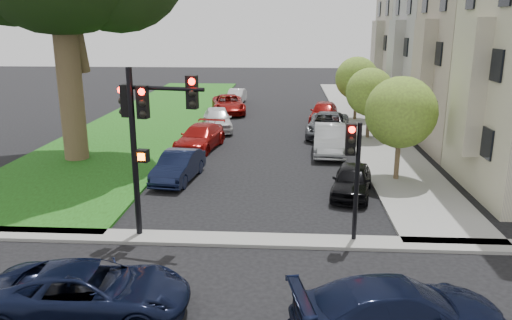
# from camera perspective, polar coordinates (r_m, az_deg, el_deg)

# --- Properties ---
(ground) EXTENTS (140.00, 140.00, 0.00)m
(ground) POSITION_cam_1_polar(r_m,az_deg,el_deg) (15.01, -1.24, -12.50)
(ground) COLOR black
(ground) RESTS_ON ground
(grass_strip) EXTENTS (8.00, 44.00, 0.12)m
(grass_strip) POSITION_cam_1_polar(r_m,az_deg,el_deg) (39.20, -11.49, 4.81)
(grass_strip) COLOR #1B360D
(grass_strip) RESTS_ON ground
(sidewalk_right) EXTENTS (3.50, 44.00, 0.12)m
(sidewalk_right) POSITION_cam_1_polar(r_m,az_deg,el_deg) (38.28, 12.01, 4.54)
(sidewalk_right) COLOR gray
(sidewalk_right) RESTS_ON ground
(sidewalk_cross) EXTENTS (60.00, 1.00, 0.12)m
(sidewalk_cross) POSITION_cam_1_polar(r_m,az_deg,el_deg) (16.77, -0.66, -9.13)
(sidewalk_cross) COLOR gray
(sidewalk_cross) RESTS_ON ground
(house_b) EXTENTS (7.70, 7.55, 15.97)m
(house_b) POSITION_cam_1_polar(r_m,az_deg,el_deg) (30.86, 25.87, 13.72)
(house_b) COLOR #A8A293
(house_b) RESTS_ON ground
(house_c) EXTENTS (7.70, 7.55, 15.97)m
(house_c) POSITION_cam_1_polar(r_m,az_deg,el_deg) (37.94, 21.63, 14.18)
(house_c) COLOR #9E9690
(house_c) RESTS_ON ground
(house_d) EXTENTS (7.70, 7.55, 15.97)m
(house_d) POSITION_cam_1_polar(r_m,az_deg,el_deg) (45.16, 18.72, 14.46)
(house_d) COLOR gray
(house_d) RESTS_ON ground
(small_tree_a) EXTENTS (3.20, 3.20, 4.80)m
(small_tree_a) POSITION_cam_1_polar(r_m,az_deg,el_deg) (23.17, 16.22, 5.24)
(small_tree_a) COLOR brown
(small_tree_a) RESTS_ON ground
(small_tree_b) EXTENTS (2.96, 2.96, 4.43)m
(small_tree_b) POSITION_cam_1_polar(r_m,az_deg,el_deg) (31.62, 12.89, 7.57)
(small_tree_b) COLOR brown
(small_tree_b) RESTS_ON ground
(small_tree_c) EXTENTS (3.14, 3.14, 4.71)m
(small_tree_c) POSITION_cam_1_polar(r_m,az_deg,el_deg) (37.70, 11.44, 9.13)
(small_tree_c) COLOR brown
(small_tree_c) RESTS_ON ground
(traffic_signal_main) EXTENTS (2.79, 0.75, 5.70)m
(traffic_signal_main) POSITION_cam_1_polar(r_m,az_deg,el_deg) (16.40, -12.43, 4.16)
(traffic_signal_main) COLOR black
(traffic_signal_main) RESTS_ON ground
(traffic_signal_secondary) EXTENTS (0.50, 0.41, 4.03)m
(traffic_signal_secondary) POSITION_cam_1_polar(r_m,az_deg,el_deg) (16.12, 11.10, -0.06)
(traffic_signal_secondary) COLOR black
(traffic_signal_secondary) RESTS_ON ground
(car_cross_near) EXTENTS (5.03, 2.60, 1.36)m
(car_cross_near) POSITION_cam_1_polar(r_m,az_deg,el_deg) (13.23, -18.45, -14.10)
(car_cross_near) COLOR black
(car_cross_near) RESTS_ON ground
(car_cross_far) EXTENTS (5.29, 3.00, 1.44)m
(car_cross_far) POSITION_cam_1_polar(r_m,az_deg,el_deg) (12.20, 16.11, -16.33)
(car_cross_far) COLOR black
(car_cross_far) RESTS_ON ground
(car_parked_0) EXTENTS (2.27, 4.06, 1.31)m
(car_parked_0) POSITION_cam_1_polar(r_m,az_deg,el_deg) (21.31, 10.90, -2.30)
(car_parked_0) COLOR black
(car_parked_0) RESTS_ON ground
(car_parked_1) EXTENTS (2.01, 4.96, 1.60)m
(car_parked_1) POSITION_cam_1_polar(r_m,az_deg,el_deg) (27.95, 8.43, 2.33)
(car_parked_1) COLOR #999BA0
(car_parked_1) RESTS_ON ground
(car_parked_2) EXTENTS (3.25, 5.70, 1.50)m
(car_parked_2) POSITION_cam_1_polar(r_m,az_deg,el_deg) (32.33, 8.22, 4.01)
(car_parked_2) COLOR #3F4247
(car_parked_2) RESTS_ON ground
(car_parked_3) EXTENTS (2.54, 4.78, 1.55)m
(car_parked_3) POSITION_cam_1_polar(r_m,az_deg,el_deg) (36.83, 7.74, 5.45)
(car_parked_3) COLOR maroon
(car_parked_3) RESTS_ON ground
(car_parked_5) EXTENTS (1.92, 4.26, 1.36)m
(car_parked_5) POSITION_cam_1_polar(r_m,az_deg,el_deg) (23.17, -8.87, -0.71)
(car_parked_5) COLOR black
(car_parked_5) RESTS_ON ground
(car_parked_6) EXTENTS (2.70, 5.07, 1.40)m
(car_parked_6) POSITION_cam_1_polar(r_m,az_deg,el_deg) (28.84, -6.40, 2.60)
(car_parked_6) COLOR maroon
(car_parked_6) RESTS_ON ground
(car_parked_7) EXTENTS (2.69, 4.90, 1.58)m
(car_parked_7) POSITION_cam_1_polar(r_m,az_deg,el_deg) (33.83, -4.45, 4.69)
(car_parked_7) COLOR silver
(car_parked_7) RESTS_ON ground
(car_parked_8) EXTENTS (3.40, 5.70, 1.48)m
(car_parked_8) POSITION_cam_1_polar(r_m,az_deg,el_deg) (40.44, -3.17, 6.39)
(car_parked_8) COLOR maroon
(car_parked_8) RESTS_ON ground
(car_parked_9) EXTENTS (1.67, 4.00, 1.29)m
(car_parked_9) POSITION_cam_1_polar(r_m,az_deg,el_deg) (45.54, -2.26, 7.28)
(car_parked_9) COLOR silver
(car_parked_9) RESTS_ON ground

